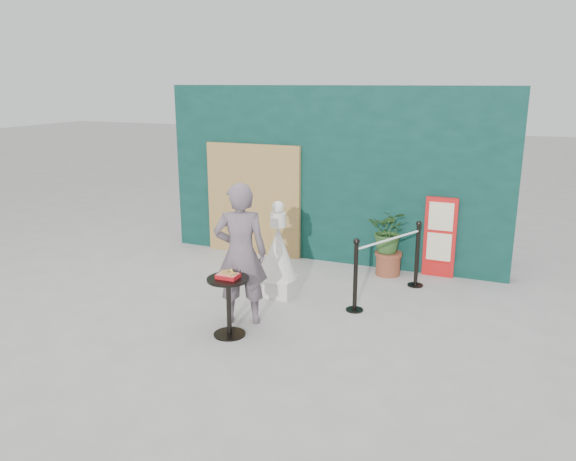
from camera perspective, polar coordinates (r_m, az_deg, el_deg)
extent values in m
plane|color=#ADAAA5|center=(7.31, -3.66, -9.85)|extent=(60.00, 60.00, 0.00)
cube|color=#0A2E29|center=(9.69, 4.45, 5.60)|extent=(6.00, 0.30, 3.00)
cube|color=tan|center=(10.11, -3.55, 3.12)|extent=(1.80, 0.08, 2.00)
imported|color=slate|center=(7.18, -4.83, -2.39)|extent=(0.80, 0.68, 1.86)
cube|color=red|center=(9.28, 15.17, -0.67)|extent=(0.50, 0.06, 1.30)
cube|color=beige|center=(9.17, 15.29, 1.39)|extent=(0.38, 0.02, 0.45)
cube|color=beige|center=(9.29, 15.08, -1.61)|extent=(0.38, 0.02, 0.45)
cube|color=red|center=(9.39, 14.94, -3.66)|extent=(0.38, 0.02, 0.18)
cube|color=white|center=(8.34, -0.98, -5.66)|extent=(0.47, 0.47, 0.26)
cone|color=white|center=(8.17, -1.00, -2.26)|extent=(0.55, 0.55, 0.78)
cylinder|color=white|center=(8.04, -1.01, 1.09)|extent=(0.22, 0.22, 0.21)
sphere|color=white|center=(8.00, -1.02, 2.41)|extent=(0.17, 0.17, 0.17)
cylinder|color=black|center=(7.15, -5.95, -10.41)|extent=(0.40, 0.40, 0.02)
cylinder|color=black|center=(7.01, -6.03, -7.83)|extent=(0.06, 0.06, 0.72)
cylinder|color=black|center=(6.87, -6.11, -4.94)|extent=(0.52, 0.52, 0.03)
cube|color=red|center=(6.86, -6.12, -4.63)|extent=(0.26, 0.19, 0.05)
cube|color=red|center=(6.85, -6.13, -4.41)|extent=(0.24, 0.17, 0.00)
cube|color=gold|center=(6.87, -6.38, -4.22)|extent=(0.15, 0.14, 0.02)
cube|color=#DBB350|center=(6.81, -5.84, -4.40)|extent=(0.13, 0.13, 0.02)
cone|color=yellow|center=(6.87, -5.79, -4.05)|extent=(0.06, 0.06, 0.06)
cylinder|color=brown|center=(9.31, 10.12, -3.47)|extent=(0.39, 0.39, 0.33)
cylinder|color=brown|center=(9.25, 10.17, -2.35)|extent=(0.44, 0.44, 0.05)
imported|color=#2C5123|center=(9.14, 10.28, -0.03)|extent=(0.65, 0.56, 0.72)
cylinder|color=black|center=(7.87, 6.76, -8.00)|extent=(0.24, 0.24, 0.02)
cylinder|color=black|center=(7.70, 6.87, -4.77)|extent=(0.06, 0.06, 0.96)
sphere|color=black|center=(7.54, 6.98, -1.12)|extent=(0.09, 0.09, 0.09)
cylinder|color=black|center=(8.94, 12.79, -5.43)|extent=(0.24, 0.24, 0.02)
cylinder|color=black|center=(8.79, 12.97, -2.55)|extent=(0.06, 0.06, 0.96)
sphere|color=black|center=(8.65, 13.16, 0.67)|extent=(0.09, 0.09, 0.09)
cylinder|color=white|center=(8.11, 10.25, -0.91)|extent=(0.63, 1.31, 0.03)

